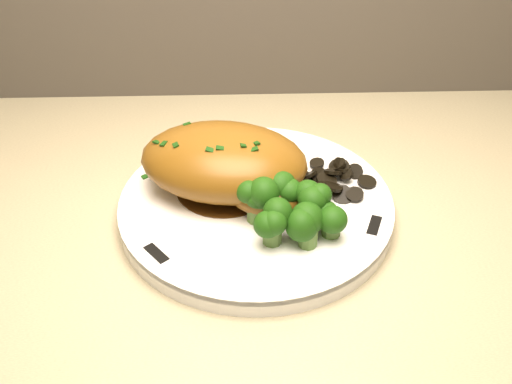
{
  "coord_description": "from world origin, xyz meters",
  "views": [
    {
      "loc": [
        -0.11,
        1.3,
        1.35
      ],
      "look_at": [
        -0.1,
        1.75,
        1.0
      ],
      "focal_mm": 45.0,
      "sensor_mm": 36.0,
      "label": 1
    }
  ],
  "objects": [
    {
      "name": "plate",
      "position": [
        -0.1,
        1.75,
        0.99
      ],
      "size": [
        0.32,
        0.32,
        0.02
      ],
      "primitive_type": "cylinder",
      "rotation": [
        0.0,
        0.0,
        -0.37
      ],
      "color": "white",
      "rests_on": "counter"
    },
    {
      "name": "broccoli_florets",
      "position": [
        -0.07,
        1.71,
        1.01
      ],
      "size": [
        0.09,
        0.07,
        0.04
      ],
      "rotation": [
        0.0,
        0.0,
        -0.07
      ],
      "color": "#537832",
      "rests_on": "plate"
    },
    {
      "name": "rim_accent_2",
      "position": [
        -0.18,
        1.68,
        0.99
      ],
      "size": [
        0.02,
        0.03,
        0.0
      ],
      "primitive_type": "cube",
      "rotation": [
        0.0,
        0.0,
        5.39
      ],
      "color": "black",
      "rests_on": "plate"
    },
    {
      "name": "chicken_breast",
      "position": [
        -0.12,
        1.77,
        1.02
      ],
      "size": [
        0.17,
        0.13,
        0.06
      ],
      "rotation": [
        0.0,
        0.0,
        -0.19
      ],
      "color": "brown",
      "rests_on": "plate"
    },
    {
      "name": "mushroom_pile",
      "position": [
        -0.03,
        1.77,
        1.0
      ],
      "size": [
        0.08,
        0.06,
        0.02
      ],
      "color": "black",
      "rests_on": "plate"
    },
    {
      "name": "gravy_pool",
      "position": [
        -0.12,
        1.77,
        0.99
      ],
      "size": [
        0.09,
        0.09,
        0.0
      ],
      "primitive_type": "cylinder",
      "color": "#3B210A",
      "rests_on": "plate"
    },
    {
      "name": "rim_accent_1",
      "position": [
        -0.11,
        1.86,
        0.99
      ],
      "size": [
        0.03,
        0.01,
        0.0
      ],
      "primitive_type": "cube",
      "rotation": [
        0.0,
        0.0,
        3.3
      ],
      "color": "black",
      "rests_on": "plate"
    },
    {
      "name": "rim_accent_0",
      "position": [
        0.0,
        1.71,
        0.99
      ],
      "size": [
        0.02,
        0.03,
        0.0
      ],
      "primitive_type": "cube",
      "rotation": [
        0.0,
        0.0,
        1.21
      ],
      "color": "black",
      "rests_on": "plate"
    }
  ]
}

